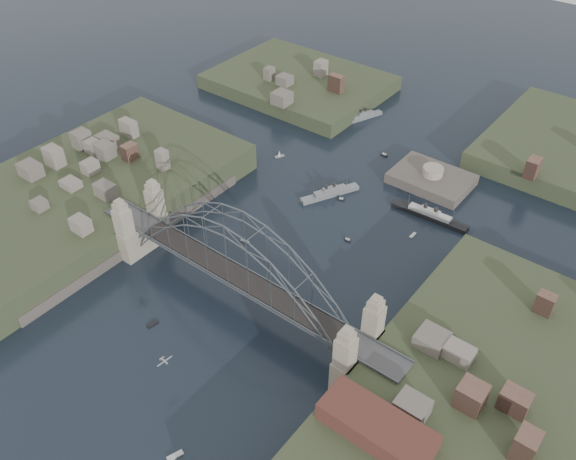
{
  "coord_description": "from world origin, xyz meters",
  "views": [
    {
      "loc": [
        67.11,
        -67.96,
        99.55
      ],
      "look_at": [
        0.0,
        18.0,
        10.0
      ],
      "focal_mm": 37.29,
      "sensor_mm": 36.0,
      "label": 1
    }
  ],
  "objects_px": {
    "naval_cruiser_far": "(363,117)",
    "ocean_liner": "(429,215)",
    "naval_cruiser_near": "(330,193)",
    "bridge": "(237,263)",
    "wharf_shed": "(377,427)",
    "fort_island": "(430,184)"
  },
  "relations": [
    {
      "from": "naval_cruiser_far",
      "to": "ocean_liner",
      "type": "height_order",
      "value": "ocean_liner"
    },
    {
      "from": "wharf_shed",
      "to": "ocean_liner",
      "type": "xyz_separation_m",
      "value": [
        -24.77,
        69.15,
        -9.18
      ]
    },
    {
      "from": "fort_island",
      "to": "wharf_shed",
      "type": "height_order",
      "value": "wharf_shed"
    },
    {
      "from": "ocean_liner",
      "to": "fort_island",
      "type": "bearing_deg",
      "value": 115.95
    },
    {
      "from": "fort_island",
      "to": "naval_cruiser_far",
      "type": "height_order",
      "value": "fort_island"
    },
    {
      "from": "naval_cruiser_near",
      "to": "fort_island",
      "type": "bearing_deg",
      "value": 49.52
    },
    {
      "from": "naval_cruiser_far",
      "to": "ocean_liner",
      "type": "bearing_deg",
      "value": -38.96
    },
    {
      "from": "bridge",
      "to": "ocean_liner",
      "type": "relative_size",
      "value": 3.9
    },
    {
      "from": "bridge",
      "to": "naval_cruiser_near",
      "type": "relative_size",
      "value": 4.95
    },
    {
      "from": "fort_island",
      "to": "naval_cruiser_far",
      "type": "relative_size",
      "value": 1.5
    },
    {
      "from": "naval_cruiser_near",
      "to": "naval_cruiser_far",
      "type": "bearing_deg",
      "value": 110.87
    },
    {
      "from": "fort_island",
      "to": "naval_cruiser_near",
      "type": "bearing_deg",
      "value": -130.48
    },
    {
      "from": "bridge",
      "to": "wharf_shed",
      "type": "bearing_deg",
      "value": -17.65
    },
    {
      "from": "wharf_shed",
      "to": "naval_cruiser_near",
      "type": "xyz_separation_m",
      "value": [
        -51.64,
        60.98,
        -9.17
      ]
    },
    {
      "from": "bridge",
      "to": "wharf_shed",
      "type": "relative_size",
      "value": 4.2
    },
    {
      "from": "naval_cruiser_near",
      "to": "bridge",
      "type": "bearing_deg",
      "value": -80.76
    },
    {
      "from": "naval_cruiser_near",
      "to": "ocean_liner",
      "type": "distance_m",
      "value": 28.08
    },
    {
      "from": "bridge",
      "to": "naval_cruiser_far",
      "type": "relative_size",
      "value": 5.72
    },
    {
      "from": "fort_island",
      "to": "ocean_liner",
      "type": "relative_size",
      "value": 1.02
    },
    {
      "from": "fort_island",
      "to": "wharf_shed",
      "type": "distance_m",
      "value": 90.48
    },
    {
      "from": "bridge",
      "to": "naval_cruiser_far",
      "type": "xyz_separation_m",
      "value": [
        -24.12,
        90.21,
        -11.54
      ]
    },
    {
      "from": "naval_cruiser_near",
      "to": "naval_cruiser_far",
      "type": "distance_m",
      "value": 46.26
    }
  ]
}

